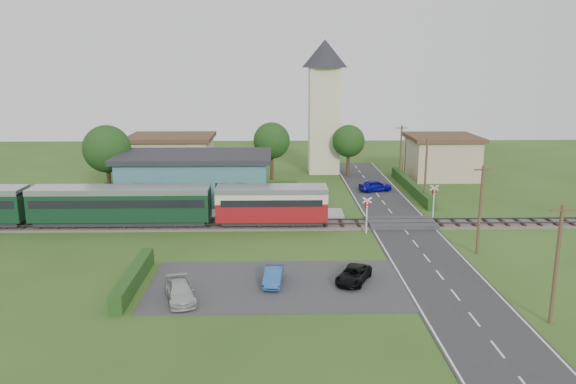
{
  "coord_description": "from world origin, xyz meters",
  "views": [
    {
      "loc": [
        -1.49,
        -47.32,
        14.56
      ],
      "look_at": [
        -0.36,
        4.0,
        2.75
      ],
      "focal_mm": 35.0,
      "sensor_mm": 36.0,
      "label": 1
    }
  ],
  "objects_px": {
    "house_west": "(172,156)",
    "house_east": "(442,156)",
    "pedestrian_near": "(279,204)",
    "car_park_dark": "(354,275)",
    "crossing_signal_near": "(367,210)",
    "church_tower": "(324,97)",
    "car_park_blue": "(273,276)",
    "station_building": "(195,178)",
    "equipment_hut": "(104,200)",
    "train": "(85,204)",
    "crossing_signal_far": "(434,197)",
    "car_on_road": "(375,186)",
    "car_park_silver": "(180,292)",
    "pedestrian_far": "(132,207)"
  },
  "relations": [
    {
      "from": "church_tower",
      "to": "house_east",
      "type": "relative_size",
      "value": 2.0
    },
    {
      "from": "house_west",
      "to": "crossing_signal_near",
      "type": "bearing_deg",
      "value": -49.89
    },
    {
      "from": "train",
      "to": "car_on_road",
      "type": "distance_m",
      "value": 31.91
    },
    {
      "from": "church_tower",
      "to": "crossing_signal_far",
      "type": "xyz_separation_m",
      "value": [
        8.6,
        -23.61,
        -8.08
      ]
    },
    {
      "from": "house_west",
      "to": "car_park_silver",
      "type": "distance_m",
      "value": 40.26
    },
    {
      "from": "church_tower",
      "to": "car_on_road",
      "type": "distance_m",
      "value": 16.2
    },
    {
      "from": "church_tower",
      "to": "car_park_blue",
      "type": "relative_size",
      "value": 5.23
    },
    {
      "from": "car_park_dark",
      "to": "pedestrian_near",
      "type": "bearing_deg",
      "value": 131.47
    },
    {
      "from": "house_east",
      "to": "crossing_signal_near",
      "type": "bearing_deg",
      "value": -119.13
    },
    {
      "from": "car_park_blue",
      "to": "pedestrian_near",
      "type": "relative_size",
      "value": 2.17
    },
    {
      "from": "church_tower",
      "to": "pedestrian_far",
      "type": "bearing_deg",
      "value": -130.58
    },
    {
      "from": "station_building",
      "to": "pedestrian_near",
      "type": "distance_m",
      "value": 10.54
    },
    {
      "from": "crossing_signal_far",
      "to": "pedestrian_near",
      "type": "bearing_deg",
      "value": 176.31
    },
    {
      "from": "train",
      "to": "car_park_blue",
      "type": "height_order",
      "value": "train"
    },
    {
      "from": "crossing_signal_far",
      "to": "pedestrian_far",
      "type": "distance_m",
      "value": 28.74
    },
    {
      "from": "car_park_silver",
      "to": "pedestrian_far",
      "type": "bearing_deg",
      "value": 95.57
    },
    {
      "from": "house_west",
      "to": "church_tower",
      "type": "bearing_deg",
      "value": 8.53
    },
    {
      "from": "equipment_hut",
      "to": "pedestrian_near",
      "type": "bearing_deg",
      "value": 0.5
    },
    {
      "from": "house_east",
      "to": "crossing_signal_near",
      "type": "distance_m",
      "value": 27.95
    },
    {
      "from": "house_west",
      "to": "house_east",
      "type": "height_order",
      "value": "same"
    },
    {
      "from": "crossing_signal_near",
      "to": "pedestrian_far",
      "type": "distance_m",
      "value": 22.1
    },
    {
      "from": "crossing_signal_far",
      "to": "pedestrian_near",
      "type": "relative_size",
      "value": 2.11
    },
    {
      "from": "car_on_road",
      "to": "car_park_dark",
      "type": "xyz_separation_m",
      "value": [
        -6.3,
        -27.61,
        -0.11
      ]
    },
    {
      "from": "equipment_hut",
      "to": "car_park_silver",
      "type": "relative_size",
      "value": 0.65
    },
    {
      "from": "equipment_hut",
      "to": "station_building",
      "type": "xyz_separation_m",
      "value": [
        8.0,
        5.79,
        0.95
      ]
    },
    {
      "from": "house_west",
      "to": "car_park_dark",
      "type": "xyz_separation_m",
      "value": [
        18.73,
        -36.72,
        -2.2
      ]
    },
    {
      "from": "car_park_blue",
      "to": "equipment_hut",
      "type": "bearing_deg",
      "value": 139.01
    },
    {
      "from": "station_building",
      "to": "car_park_dark",
      "type": "xyz_separation_m",
      "value": [
        13.73,
        -22.71,
        -2.1
      ]
    },
    {
      "from": "house_west",
      "to": "car_park_blue",
      "type": "xyz_separation_m",
      "value": [
        13.31,
        -36.9,
        -2.16
      ]
    },
    {
      "from": "pedestrian_near",
      "to": "car_park_dark",
      "type": "bearing_deg",
      "value": 89.87
    },
    {
      "from": "house_west",
      "to": "car_on_road",
      "type": "height_order",
      "value": "house_west"
    },
    {
      "from": "house_east",
      "to": "car_park_blue",
      "type": "xyz_separation_m",
      "value": [
        -21.69,
        -35.9,
        -2.16
      ]
    },
    {
      "from": "car_park_silver",
      "to": "pedestrian_far",
      "type": "relative_size",
      "value": 2.49
    },
    {
      "from": "house_east",
      "to": "pedestrian_far",
      "type": "distance_m",
      "value": 40.2
    },
    {
      "from": "equipment_hut",
      "to": "car_on_road",
      "type": "relative_size",
      "value": 0.66
    },
    {
      "from": "station_building",
      "to": "train",
      "type": "distance_m",
      "value": 12.49
    },
    {
      "from": "crossing_signal_far",
      "to": "car_park_blue",
      "type": "distance_m",
      "value": 22.39
    },
    {
      "from": "house_west",
      "to": "pedestrian_far",
      "type": "distance_m",
      "value": 20.55
    },
    {
      "from": "house_east",
      "to": "equipment_hut",
      "type": "bearing_deg",
      "value": -153.68
    },
    {
      "from": "equipment_hut",
      "to": "pedestrian_far",
      "type": "relative_size",
      "value": 1.62
    },
    {
      "from": "train",
      "to": "house_east",
      "type": "xyz_separation_m",
      "value": [
        38.65,
        22.0,
        0.62
      ]
    },
    {
      "from": "crossing_signal_far",
      "to": "car_park_silver",
      "type": "bearing_deg",
      "value": -138.16
    },
    {
      "from": "train",
      "to": "pedestrian_far",
      "type": "xyz_separation_m",
      "value": [
        3.53,
        2.51,
        -0.94
      ]
    },
    {
      "from": "equipment_hut",
      "to": "car_park_blue",
      "type": "bearing_deg",
      "value": -46.35
    },
    {
      "from": "house_west",
      "to": "car_park_silver",
      "type": "xyz_separation_m",
      "value": [
        7.5,
        -39.5,
        -2.14
      ]
    },
    {
      "from": "train",
      "to": "pedestrian_far",
      "type": "distance_m",
      "value": 4.43
    },
    {
      "from": "pedestrian_near",
      "to": "station_building",
      "type": "bearing_deg",
      "value": -49.04
    },
    {
      "from": "car_park_silver",
      "to": "house_west",
      "type": "bearing_deg",
      "value": 84.46
    },
    {
      "from": "crossing_signal_far",
      "to": "car_park_blue",
      "type": "xyz_separation_m",
      "value": [
        -15.29,
        -16.29,
        -1.51
      ]
    },
    {
      "from": "car_park_silver",
      "to": "car_park_dark",
      "type": "xyz_separation_m",
      "value": [
        11.23,
        2.78,
        -0.05
      ]
    }
  ]
}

